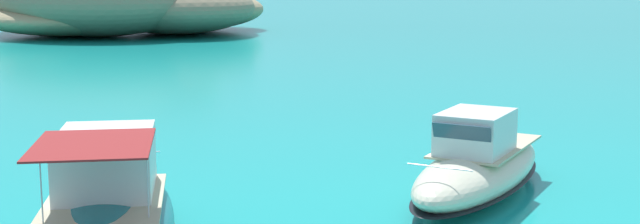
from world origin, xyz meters
TOP-DOWN VIEW (x-y plane):
  - islet_large at (8.82, 75.84)m, footprint 32.36×30.58m
  - motorboat_cream at (2.70, 10.18)m, footprint 8.39×6.84m
  - motorboat_teal at (-8.12, 9.24)m, footprint 5.97×10.27m

SIDE VIEW (x-z plane):
  - motorboat_cream at x=2.70m, z-range -0.41..2.07m
  - motorboat_teal at x=-8.12m, z-range -0.56..2.52m
  - islet_large at x=8.82m, z-range -0.75..6.87m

